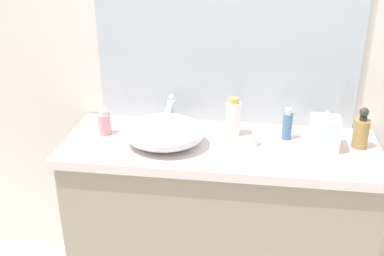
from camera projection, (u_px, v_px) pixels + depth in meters
The scene contains 11 objects.
bathroom_wall_rear at pixel (232, 36), 2.18m from camera, with size 6.00×0.06×2.60m, color silver.
vanity_counter at pixel (217, 224), 2.27m from camera, with size 1.42×0.52×0.88m.
wall_mirror_panel at pixel (227, 29), 2.13m from camera, with size 1.24×0.01×0.92m, color #B2BCC6.
sink_basin at pixel (164, 132), 2.06m from camera, with size 0.36×0.32×0.13m, color silver.
faucet at pixel (171, 111), 2.21m from camera, with size 0.03×0.11×0.16m.
soap_dispenser at pixel (361, 131), 2.03m from camera, with size 0.07×0.07×0.19m.
lotion_bottle at pixel (233, 118), 2.15m from camera, with size 0.07×0.07×0.18m.
perfume_bottle at pixel (104, 123), 2.17m from camera, with size 0.06×0.06×0.12m.
spray_can at pixel (287, 125), 2.11m from camera, with size 0.04×0.04×0.15m.
tissue_box at pixel (325, 131), 2.03m from camera, with size 0.13×0.13×0.18m.
candle_jar at pixel (254, 141), 2.08m from camera, with size 0.05×0.05×0.04m, color silver.
Camera 1 is at (0.11, -1.44, 1.82)m, focal length 43.52 mm.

